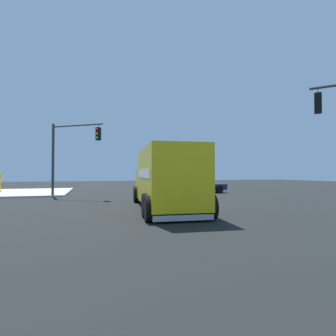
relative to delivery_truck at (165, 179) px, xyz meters
The scene contains 5 objects.
ground_plane 2.79m from the delivery_truck, 40.06° to the right, with size 100.00×100.00×0.00m, color black.
sidewalk_corner_far 17.78m from the delivery_truck, 37.50° to the left, with size 10.45×10.45×0.14m, color beige.
delivery_truck is the anchor object (origin of this frame).
traffic_light_secondary 10.14m from the delivery_truck, 32.15° to the left, with size 2.62×3.78×5.60m.
pickup_navy 11.39m from the delivery_truck, 31.99° to the right, with size 2.38×5.26×1.38m.
Camera 1 is at (-14.17, 5.16, 1.82)m, focal length 27.05 mm.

